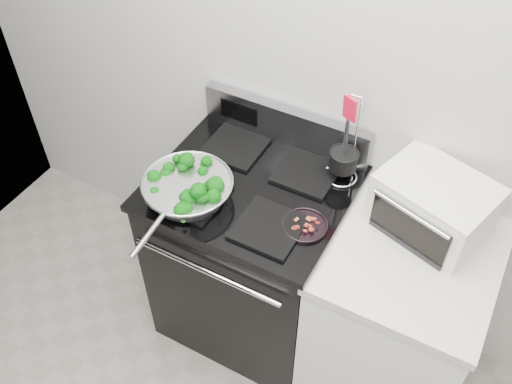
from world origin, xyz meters
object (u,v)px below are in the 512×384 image
Objects in this scene: utensil_holder at (343,165)px; skillet at (187,188)px; bacon_plate at (305,224)px; toaster_oven at (433,205)px; gas_range at (252,255)px.

skillet is at bearing -118.40° from utensil_holder.
toaster_oven is at bearing 32.38° from bacon_plate.
bacon_plate is 0.37× the size of toaster_oven.
bacon_plate is 0.43× the size of utensil_holder.
utensil_holder is at bearing 35.03° from skillet.
skillet is at bearing -141.45° from toaster_oven.
toaster_oven is at bearing 17.15° from skillet.
toaster_oven is at bearing 13.92° from utensil_holder.
utensil_holder reaches higher than skillet.
utensil_holder is at bearing 34.83° from gas_range.
gas_range reaches higher than bacon_plate.
utensil_holder is (0.30, 0.21, 0.53)m from gas_range.
toaster_oven is (0.87, 0.34, 0.03)m from skillet.
gas_range is at bearing -122.76° from utensil_holder.
toaster_oven is (0.40, 0.25, 0.07)m from bacon_plate.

